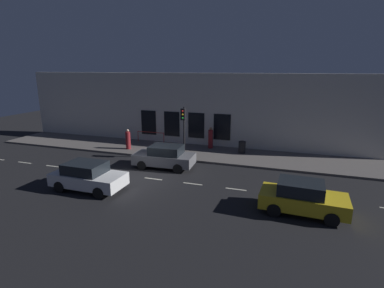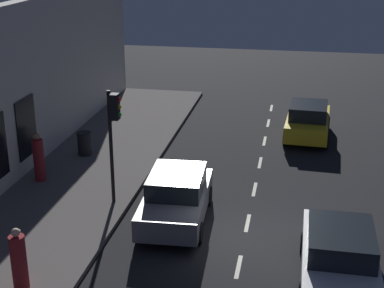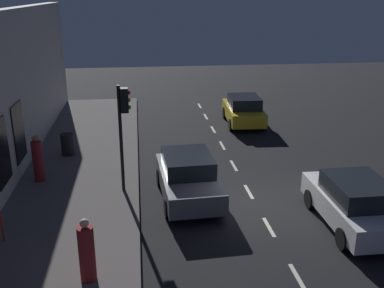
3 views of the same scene
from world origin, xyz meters
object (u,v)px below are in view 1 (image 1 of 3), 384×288
object	(u,v)px
trash_bin	(242,147)
parked_car_0	(88,176)
parked_car_1	(302,198)
traffic_light	(183,122)
pedestrian_1	(128,140)
pedestrian_0	(211,138)
parked_car_2	(165,157)

from	to	relation	value
trash_bin	parked_car_0	bearing A→B (deg)	143.14
trash_bin	parked_car_1	bearing A→B (deg)	-154.55
traffic_light	parked_car_1	bearing A→B (deg)	-127.22
traffic_light	trash_bin	distance (m)	5.30
traffic_light	parked_car_0	size ratio (longest dim) A/B	0.92
parked_car_1	pedestrian_1	xyz separation A→B (m)	(7.11, 13.46, 0.13)
pedestrian_0	trash_bin	size ratio (longest dim) A/B	1.91
traffic_light	pedestrian_1	xyz separation A→B (m)	(0.87, 5.25, -1.99)
traffic_light	parked_car_1	world-z (taller)	traffic_light
parked_car_1	trash_bin	distance (m)	9.82
parked_car_1	parked_car_2	xyz separation A→B (m)	(4.08, 8.84, 0.00)
pedestrian_0	trash_bin	world-z (taller)	pedestrian_0
traffic_light	parked_car_2	bearing A→B (deg)	163.87
pedestrian_1	traffic_light	bearing A→B (deg)	118.63
pedestrian_1	parked_car_1	bearing A→B (deg)	100.20
traffic_light	trash_bin	size ratio (longest dim) A/B	4.07
parked_car_2	trash_bin	xyz separation A→B (m)	(4.79, -4.62, -0.17)
pedestrian_0	parked_car_1	bearing A→B (deg)	-94.58
pedestrian_1	trash_bin	xyz separation A→B (m)	(1.76, -9.24, -0.29)
parked_car_1	parked_car_2	world-z (taller)	same
pedestrian_0	trash_bin	bearing A→B (deg)	-54.34
parked_car_0	parked_car_1	distance (m)	11.49
parked_car_0	pedestrian_0	distance (m)	11.25
parked_car_0	trash_bin	distance (m)	12.07
traffic_light	parked_car_1	distance (m)	10.53
pedestrian_0	pedestrian_1	bearing A→B (deg)	159.72
parked_car_2	pedestrian_0	world-z (taller)	pedestrian_0
traffic_light	pedestrian_1	size ratio (longest dim) A/B	2.28
parked_car_2	parked_car_1	bearing A→B (deg)	-117.59
parked_car_2	pedestrian_1	bearing A→B (deg)	53.97
parked_car_1	traffic_light	bearing A→B (deg)	-124.16
parked_car_2	trash_bin	distance (m)	6.65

